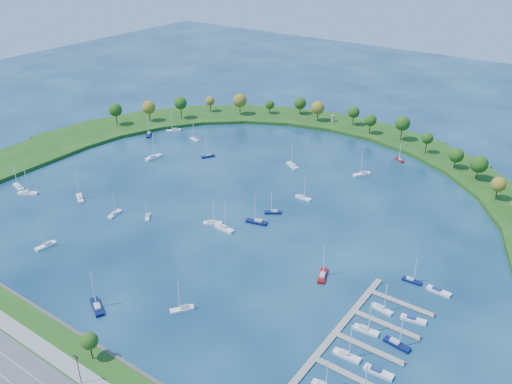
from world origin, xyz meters
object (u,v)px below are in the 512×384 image
Objects in this scene: moored_boat_16 at (362,174)px; moored_boat_11 at (195,139)px; docked_boat_7 at (397,343)px; docked_boat_8 at (382,308)px; moored_boat_8 at (153,157)px; moored_boat_9 at (97,306)px; moored_boat_14 at (148,216)px; docked_boat_6 at (366,329)px; moored_boat_15 at (182,308)px; docked_boat_5 at (378,372)px; harbor_tower at (333,118)px; moored_boat_6 at (18,186)px; moored_boat_2 at (149,134)px; moored_boat_3 at (303,197)px; moored_boat_20 at (323,275)px; moored_boat_5 at (80,198)px; docked_boat_11 at (439,291)px; moored_boat_17 at (208,156)px; docked_boat_10 at (412,280)px; moored_boat_7 at (174,130)px; moored_boat_12 at (28,193)px; moored_boat_13 at (46,245)px; docked_boat_4 at (347,355)px; dock_system at (346,355)px; moored_boat_10 at (292,165)px; docked_boat_9 at (413,319)px; moored_boat_4 at (273,212)px; moored_boat_21 at (224,228)px; moored_boat_19 at (212,222)px; moored_boat_18 at (257,221)px.

moored_boat_11 is at bearing -48.81° from moored_boat_16.
docked_boat_8 is (-10.48, 12.98, -0.04)m from docked_boat_7.
moored_boat_8 is 126.38m from moored_boat_9.
moored_boat_14 is 111.20m from moored_boat_16.
moored_boat_11 is 179.53m from docked_boat_6.
moored_boat_9 is 1.23× the size of moored_boat_15.
docked_boat_5 is (164.76, -73.39, -0.32)m from moored_boat_8.
harbor_tower is 0.35× the size of moored_boat_15.
moored_boat_11 is at bearing 160.13° from docked_boat_8.
moored_boat_6 is 1.02× the size of docked_boat_6.
moored_boat_2 is 1.10× the size of moored_boat_3.
docked_boat_8 is (25.50, -4.85, -0.08)m from moored_boat_20.
moored_boat_5 reaches higher than docked_boat_11.
docked_boat_7 reaches higher than moored_boat_17.
moored_boat_7 is at bearing 157.05° from docked_boat_10.
moored_boat_12 is at bearing 177.33° from docked_boat_6.
moored_boat_9 is at bearing 80.82° from moored_boat_13.
docked_boat_4 is 13.62m from docked_boat_6.
docked_boat_7 is at bearing 87.62° from docked_boat_5.
moored_boat_20 reaches higher than moored_boat_6.
moored_boat_2 is at bearing 152.19° from dock_system.
moored_boat_10 is at bearing 138.50° from moored_boat_17.
moored_boat_20 reaches higher than moored_boat_13.
docked_boat_8 is at bearing 89.48° from dock_system.
moored_boat_6 is at bearing 87.27° from moored_boat_11.
moored_boat_2 is 203.38m from docked_boat_9.
moored_boat_4 is (-3.96, -19.69, -0.02)m from moored_boat_3.
docked_boat_9 is (86.19, -9.09, -0.33)m from moored_boat_21.
moored_boat_21 is at bearing 21.07° from moored_boat_2.
moored_boat_13 is 68.12m from moored_boat_19.
moored_boat_11 is 176.42m from docked_boat_11.
moored_boat_15 is at bearing 15.71° from moored_boat_14.
harbor_tower is at bearing 116.59° from docked_boat_9.
moored_boat_16 is 1.10× the size of docked_boat_7.
dock_system is at bearing 159.15° from moored_boat_11.
moored_boat_2 is at bearing -134.83° from harbor_tower.
docked_boat_7 is (0.04, 13.83, 0.27)m from docked_boat_5.
moored_boat_11 is at bearing -33.34° from moored_boat_9.
moored_boat_10 is 115.73m from docked_boat_11.
moored_boat_16 reaches higher than docked_boat_10.
docked_boat_5 is (193.06, -9.49, -0.26)m from moored_boat_6.
docked_boat_6 is (182.60, 4.67, -0.01)m from moored_boat_6.
moored_boat_10 reaches higher than docked_boat_8.
moored_boat_21 is at bearing 154.60° from docked_boat_5.
moored_boat_12 is 0.99× the size of moored_boat_20.
docked_boat_11 is (37.84, 15.73, -0.32)m from moored_boat_20.
moored_boat_2 is 119.79m from moored_boat_4.
moored_boat_10 is 1.55× the size of docked_boat_5.
moored_boat_6 is at bearing -166.93° from docked_boat_8.
moored_boat_18 reaches higher than docked_boat_5.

